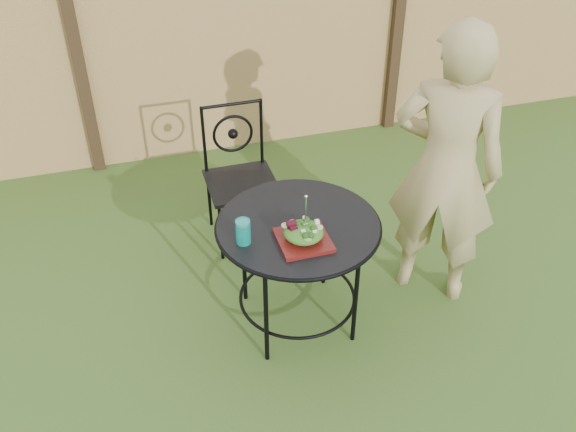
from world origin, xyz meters
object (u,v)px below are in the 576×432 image
(salad_plate, at_px, (303,240))
(diner, at_px, (446,169))
(patio_chair, at_px, (239,172))
(patio_table, at_px, (298,243))

(salad_plate, bearing_deg, diner, 12.98)
(patio_chair, xyz_separation_m, salad_plate, (0.10, -1.11, 0.23))
(patio_table, bearing_deg, patio_chair, 97.17)
(patio_chair, relative_size, salad_plate, 3.52)
(patio_chair, xyz_separation_m, diner, (1.02, -0.90, 0.38))
(diner, distance_m, salad_plate, 0.96)
(patio_chair, bearing_deg, diner, -41.24)
(patio_table, relative_size, patio_chair, 0.97)
(diner, bearing_deg, patio_table, 40.69)
(patio_table, xyz_separation_m, salad_plate, (-0.02, -0.16, 0.15))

